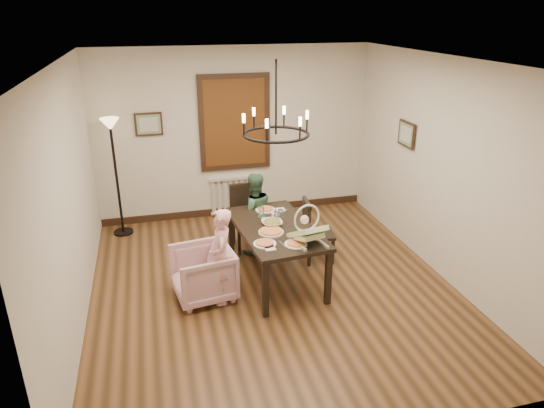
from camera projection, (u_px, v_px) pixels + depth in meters
name	position (u px, v px, depth m)	size (l,w,h in m)	color
room_shell	(265.00, 174.00, 6.03)	(4.51, 5.00, 2.81)	brown
dining_table	(276.00, 233.00, 6.15)	(1.05, 1.69, 0.76)	black
chair_far	(247.00, 218.00, 7.06)	(0.42, 0.42, 0.96)	black
chair_right	(319.00, 230.00, 6.73)	(0.40, 0.40, 0.91)	black
armchair	(203.00, 273.00, 5.90)	(0.70, 0.72, 0.65)	#CF9EA9
elderly_woman	(222.00, 264.00, 5.75)	(0.36, 0.24, 0.99)	#EDA7AE
seated_man	(254.00, 221.00, 6.92)	(0.49, 0.38, 1.01)	#3B6346
baby_bouncer	(308.00, 230.00, 5.65)	(0.36, 0.49, 0.32)	beige
salad_bowl	(272.00, 223.00, 6.14)	(0.31, 0.31, 0.08)	white
pizza_platter	(271.00, 231.00, 5.94)	(0.31, 0.31, 0.04)	tan
drinking_glass	(277.00, 218.00, 6.22)	(0.06, 0.06, 0.13)	silver
window_blinds	(235.00, 123.00, 7.83)	(1.00, 0.03, 1.40)	#5B2E12
radiator	(237.00, 194.00, 8.32)	(0.92, 0.12, 0.62)	silver
picture_back	(149.00, 124.00, 7.51)	(0.42, 0.03, 0.36)	black
picture_right	(407.00, 134.00, 6.92)	(0.42, 0.03, 0.36)	black
floor_lamp	(117.00, 179.00, 7.38)	(0.30, 0.30, 1.80)	black
chandelier	(276.00, 134.00, 5.67)	(0.80, 0.80, 0.04)	black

